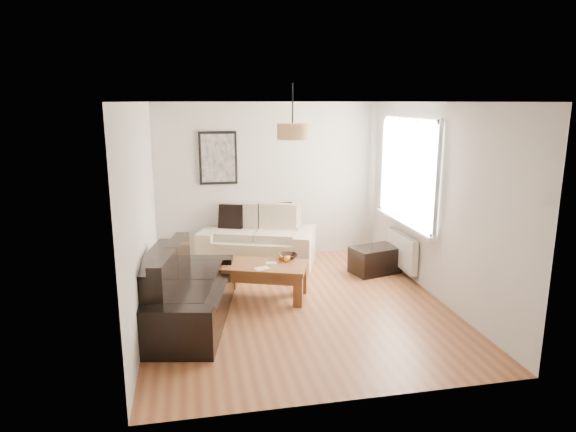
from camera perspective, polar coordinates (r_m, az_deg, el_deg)
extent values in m
plane|color=brown|center=(6.73, 1.00, -9.89)|extent=(4.50, 4.50, 0.00)
cube|color=white|center=(7.86, 12.86, -3.87)|extent=(0.10, 0.90, 0.52)
cylinder|color=tan|center=(6.51, 0.52, 9.60)|extent=(0.40, 0.40, 0.20)
cube|color=black|center=(7.92, 9.86, -4.94)|extent=(0.81, 0.63, 0.41)
cube|color=black|center=(8.29, -6.50, -0.07)|extent=(0.41, 0.25, 0.39)
cube|color=black|center=(8.40, -0.89, 0.19)|extent=(0.41, 0.16, 0.40)
imported|color=black|center=(6.98, -0.02, -4.61)|extent=(0.27, 0.27, 0.06)
sphere|color=orange|center=(6.85, -0.17, -4.89)|extent=(0.10, 0.10, 0.08)
sphere|color=orange|center=(6.89, 0.09, -4.79)|extent=(0.08, 0.08, 0.06)
sphere|color=orange|center=(6.89, -0.79, -4.79)|extent=(0.07, 0.07, 0.06)
cube|color=beige|center=(6.59, -2.95, -5.96)|extent=(0.22, 0.19, 0.01)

